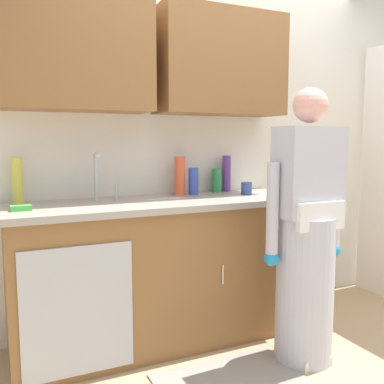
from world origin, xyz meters
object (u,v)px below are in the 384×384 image
at_px(bottle_water_short, 217,180).
at_px(sponge, 21,208).
at_px(bottle_dish_liquid, 226,174).
at_px(cup_by_sink, 247,188).
at_px(bottle_water_tall, 17,181).
at_px(person_at_sink, 306,248).
at_px(bottle_cleaner_spray, 193,181).
at_px(bottle_soap, 180,176).
at_px(sink, 108,205).
at_px(knife_on_counter, 163,199).

distance_m(bottle_water_short, sponge, 1.41).
xyz_separation_m(bottle_water_short, bottle_dish_liquid, (0.09, 0.01, 0.05)).
bearing_deg(bottle_water_short, cup_by_sink, -61.40).
height_order(bottle_water_tall, cup_by_sink, bottle_water_tall).
height_order(bottle_water_short, bottle_dish_liquid, bottle_dish_liquid).
xyz_separation_m(cup_by_sink, sponge, (-1.49, -0.08, -0.03)).
distance_m(person_at_sink, cup_by_sink, 0.68).
relative_size(bottle_water_tall, sponge, 2.54).
bearing_deg(bottle_cleaner_spray, bottle_soap, 166.18).
bearing_deg(sink, sponge, -170.25).
height_order(bottle_dish_liquid, knife_on_counter, bottle_dish_liquid).
bearing_deg(bottle_water_short, sink, -165.99).
bearing_deg(cup_by_sink, person_at_sink, -86.89).
relative_size(bottle_soap, cup_by_sink, 3.08).
relative_size(person_at_sink, knife_on_counter, 6.75).
bearing_deg(bottle_water_tall, bottle_water_short, 0.21).
bearing_deg(bottle_water_short, knife_on_counter, -158.43).
xyz_separation_m(bottle_soap, sponge, (-1.06, -0.26, -0.12)).
xyz_separation_m(bottle_cleaner_spray, sponge, (-1.15, -0.23, -0.08)).
xyz_separation_m(bottle_dish_liquid, cup_by_sink, (0.03, -0.24, -0.09)).
distance_m(bottle_soap, knife_on_counter, 0.27).
bearing_deg(bottle_cleaner_spray, bottle_water_tall, 176.76).
height_order(bottle_soap, cup_by_sink, bottle_soap).
relative_size(sink, bottle_water_tall, 1.79).
bearing_deg(bottle_soap, bottle_dish_liquid, 8.56).
distance_m(knife_on_counter, sponge, 0.88).
bearing_deg(bottle_dish_liquid, bottle_soap, -171.44).
bearing_deg(cup_by_sink, bottle_cleaner_spray, 156.07).
bearing_deg(sink, bottle_water_tall, 157.02).
bearing_deg(knife_on_counter, bottle_water_short, 15.23).
bearing_deg(bottle_cleaner_spray, knife_on_counter, -155.35).
bearing_deg(bottle_cleaner_spray, bottle_water_short, 17.54).
xyz_separation_m(sink, sponge, (-0.50, -0.09, 0.03)).
bearing_deg(bottle_cleaner_spray, person_at_sink, -63.80).
distance_m(sink, bottle_dish_liquid, 1.00).
distance_m(bottle_dish_liquid, sponge, 1.50).
height_order(cup_by_sink, sponge, cup_by_sink).
height_order(sink, knife_on_counter, sink).
relative_size(bottle_dish_liquid, sponge, 2.43).
distance_m(person_at_sink, sponge, 1.64).
bearing_deg(bottle_cleaner_spray, bottle_dish_liquid, 15.09).
height_order(sink, bottle_cleaner_spray, sink).
height_order(bottle_water_tall, sponge, bottle_water_tall).
distance_m(bottle_dish_liquid, bottle_soap, 0.41).
xyz_separation_m(sink, person_at_sink, (1.02, -0.62, -0.23)).
bearing_deg(cup_by_sink, knife_on_counter, 177.65).
bearing_deg(knife_on_counter, bottle_water_tall, 161.25).
bearing_deg(sponge, bottle_water_short, 12.46).
distance_m(bottle_cleaner_spray, knife_on_counter, 0.32).
bearing_deg(bottle_soap, cup_by_sink, -21.86).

